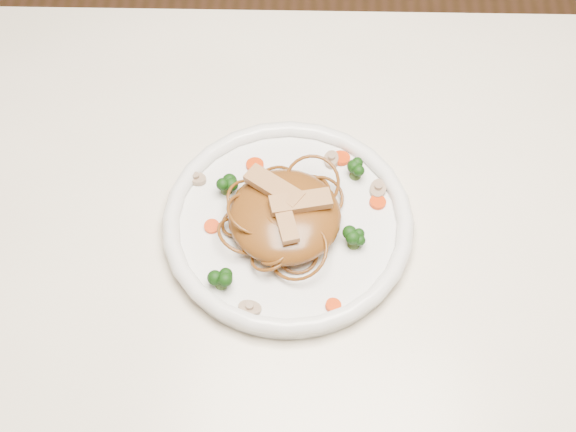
{
  "coord_description": "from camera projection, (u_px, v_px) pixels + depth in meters",
  "views": [
    {
      "loc": [
        -0.07,
        -0.48,
        1.57
      ],
      "look_at": [
        -0.08,
        0.04,
        0.78
      ],
      "focal_mm": 52.18,
      "sensor_mm": 36.0,
      "label": 1
    }
  ],
  "objects": [
    {
      "name": "mushroom_3",
      "position": [
        331.0,
        160.0,
        1.01
      ],
      "size": [
        0.03,
        0.03,
        0.01
      ],
      "primitive_type": "cylinder",
      "rotation": [
        0.0,
        0.0,
        1.52
      ],
      "color": "tan",
      "rests_on": "plate"
    },
    {
      "name": "carrot_1",
      "position": [
        212.0,
        226.0,
        0.95
      ],
      "size": [
        0.02,
        0.02,
        0.0
      ],
      "primitive_type": "cylinder",
      "rotation": [
        0.0,
        0.0,
        0.07
      ],
      "color": "red",
      "rests_on": "plate"
    },
    {
      "name": "chicken_a",
      "position": [
        301.0,
        202.0,
        0.92
      ],
      "size": [
        0.07,
        0.04,
        0.01
      ],
      "primitive_type": "cube",
      "rotation": [
        0.0,
        0.0,
        0.23
      ],
      "color": "tan",
      "rests_on": "noodle_mound"
    },
    {
      "name": "chicken_b",
      "position": [
        274.0,
        187.0,
        0.93
      ],
      "size": [
        0.07,
        0.06,
        0.01
      ],
      "primitive_type": "cube",
      "rotation": [
        0.0,
        0.0,
        2.5
      ],
      "color": "tan",
      "rests_on": "noodle_mound"
    },
    {
      "name": "broccoli_0",
      "position": [
        356.0,
        169.0,
        0.98
      ],
      "size": [
        0.02,
        0.02,
        0.03
      ],
      "primitive_type": null,
      "rotation": [
        0.0,
        0.0,
        -0.04
      ],
      "color": "#11390B",
      "rests_on": "plate"
    },
    {
      "name": "mushroom_2",
      "position": [
        196.0,
        178.0,
        0.99
      ],
      "size": [
        0.03,
        0.03,
        0.01
      ],
      "primitive_type": "cylinder",
      "rotation": [
        0.0,
        0.0,
        -0.37
      ],
      "color": "tan",
      "rests_on": "plate"
    },
    {
      "name": "chicken_c",
      "position": [
        285.0,
        219.0,
        0.91
      ],
      "size": [
        0.03,
        0.06,
        0.01
      ],
      "primitive_type": "cube",
      "rotation": [
        0.0,
        0.0,
        4.97
      ],
      "color": "tan",
      "rests_on": "noodle_mound"
    },
    {
      "name": "table",
      "position": [
        352.0,
        298.0,
        1.04
      ],
      "size": [
        1.2,
        0.8,
        0.75
      ],
      "color": "white",
      "rests_on": "ground"
    },
    {
      "name": "mushroom_1",
      "position": [
        378.0,
        189.0,
        0.98
      ],
      "size": [
        0.03,
        0.03,
        0.01
      ],
      "primitive_type": "cylinder",
      "rotation": [
        0.0,
        0.0,
        1.32
      ],
      "color": "tan",
      "rests_on": "plate"
    },
    {
      "name": "broccoli_3",
      "position": [
        354.0,
        237.0,
        0.93
      ],
      "size": [
        0.03,
        0.03,
        0.03
      ],
      "primitive_type": null,
      "rotation": [
        0.0,
        0.0,
        0.1
      ],
      "color": "#11390B",
      "rests_on": "plate"
    },
    {
      "name": "broccoli_1",
      "position": [
        226.0,
        183.0,
        0.97
      ],
      "size": [
        0.04,
        0.04,
        0.03
      ],
      "primitive_type": null,
      "rotation": [
        0.0,
        0.0,
        -0.31
      ],
      "color": "#11390B",
      "rests_on": "plate"
    },
    {
      "name": "plate",
      "position": [
        288.0,
        226.0,
        0.97
      ],
      "size": [
        0.32,
        0.32,
        0.02
      ],
      "primitive_type": "cylinder",
      "rotation": [
        0.0,
        0.0,
        -0.12
      ],
      "color": "white",
      "rests_on": "table"
    },
    {
      "name": "carrot_0",
      "position": [
        341.0,
        158.0,
        1.01
      ],
      "size": [
        0.03,
        0.03,
        0.0
      ],
      "primitive_type": "cylinder",
      "rotation": [
        0.0,
        0.0,
        0.33
      ],
      "color": "red",
      "rests_on": "plate"
    },
    {
      "name": "broccoli_2",
      "position": [
        221.0,
        278.0,
        0.9
      ],
      "size": [
        0.03,
        0.03,
        0.03
      ],
      "primitive_type": null,
      "rotation": [
        0.0,
        0.0,
        0.16
      ],
      "color": "#11390B",
      "rests_on": "plate"
    },
    {
      "name": "carrot_3",
      "position": [
        255.0,
        165.0,
        1.0
      ],
      "size": [
        0.03,
        0.03,
        0.0
      ],
      "primitive_type": "cylinder",
      "rotation": [
        0.0,
        0.0,
        -0.33
      ],
      "color": "red",
      "rests_on": "plate"
    },
    {
      "name": "mushroom_0",
      "position": [
        250.0,
        308.0,
        0.9
      ],
      "size": [
        0.03,
        0.03,
        0.01
      ],
      "primitive_type": "cylinder",
      "rotation": [
        0.0,
        0.0,
        -0.15
      ],
      "color": "tan",
      "rests_on": "plate"
    },
    {
      "name": "carrot_2",
      "position": [
        378.0,
        202.0,
        0.97
      ],
      "size": [
        0.02,
        0.02,
        0.0
      ],
      "primitive_type": "cylinder",
      "rotation": [
        0.0,
        0.0,
        -0.19
      ],
      "color": "red",
      "rests_on": "plate"
    },
    {
      "name": "noodle_mound",
      "position": [
        285.0,
        216.0,
        0.94
      ],
      "size": [
        0.17,
        0.17,
        0.04
      ],
      "primitive_type": "ellipsoid",
      "rotation": [
        0.0,
        0.0,
        -0.42
      ],
      "color": "brown",
      "rests_on": "plate"
    },
    {
      "name": "carrot_4",
      "position": [
        333.0,
        306.0,
        0.9
      ],
      "size": [
        0.02,
        0.02,
        0.0
      ],
      "primitive_type": "cylinder",
      "rotation": [
        0.0,
        0.0,
        -0.1
      ],
      "color": "red",
      "rests_on": "plate"
    }
  ]
}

